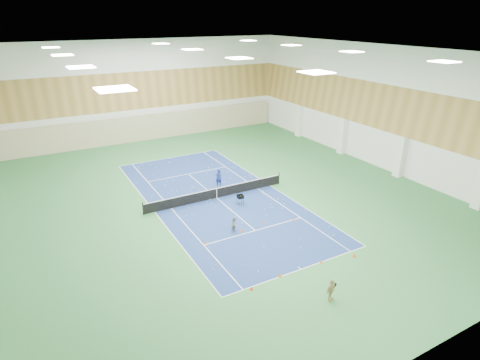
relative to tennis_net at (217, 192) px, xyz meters
name	(u,v)px	position (x,y,z in m)	size (l,w,h in m)	color
ground	(217,198)	(0.00, 0.00, -0.55)	(40.00, 40.00, 0.00)	#2E6D39
room_shell	(215,130)	(0.00, 0.00, 5.45)	(36.00, 40.00, 12.00)	white
wood_cladding	(215,106)	(0.00, 0.00, 7.45)	(36.00, 40.00, 8.00)	#AC8240
ceiling_light_grid	(213,53)	(0.00, 0.00, 11.37)	(21.40, 25.40, 0.06)	white
court_surface	(217,198)	(0.00, 0.00, -0.55)	(10.97, 23.77, 0.01)	navy
tennis_balls_scatter	(217,198)	(0.00, 0.00, -0.50)	(10.57, 22.77, 0.07)	yellow
tennis_net	(217,192)	(0.00, 0.00, 0.00)	(12.80, 0.10, 1.10)	black
back_curtain	(147,127)	(0.00, 19.75, 1.05)	(35.40, 0.16, 3.20)	#C6B793
coach	(218,178)	(1.33, 2.33, 0.27)	(0.60, 0.39, 1.64)	navy
child_court	(235,224)	(-1.37, -5.79, 0.05)	(0.58, 0.45, 1.19)	gray
child_apron	(331,290)	(-0.34, -14.97, 0.11)	(0.78, 0.32, 1.33)	tan
ball_cart	(240,200)	(1.17, -2.05, -0.12)	(0.50, 0.50, 0.87)	black
cone_svc_a	(204,243)	(-4.02, -6.29, -0.44)	(0.20, 0.20, 0.22)	orange
cone_svc_b	(242,229)	(-0.88, -5.95, -0.43)	(0.22, 0.22, 0.25)	#FF590D
cone_svc_c	(265,222)	(1.22, -5.83, -0.45)	(0.19, 0.19, 0.21)	orange
cone_svc_d	(294,219)	(3.40, -6.47, -0.43)	(0.22, 0.22, 0.25)	#EE430C
cone_base_a	(252,288)	(-3.69, -12.11, -0.44)	(0.21, 0.21, 0.23)	#FC4A0D
cone_base_b	(280,275)	(-1.54, -11.84, -0.43)	(0.22, 0.22, 0.24)	#DF5D0B
cone_base_c	(321,262)	(1.56, -11.94, -0.45)	(0.18, 0.18, 0.20)	#FC560D
cone_base_d	(354,255)	(3.90, -12.43, -0.43)	(0.23, 0.23, 0.25)	#FF4B0D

